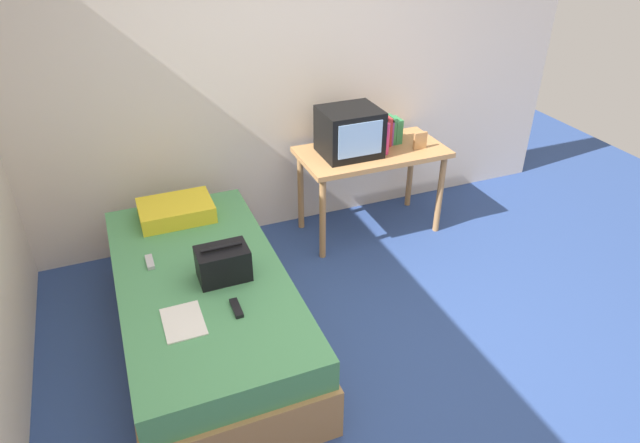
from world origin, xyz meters
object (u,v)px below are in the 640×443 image
bed (205,308)px  remote_silver (150,262)px  water_bottle (385,139)px  remote_dark (236,308)px  book_row (390,130)px  tv (350,132)px  pillow (176,210)px  magazine (183,322)px  desk (372,160)px  picture_frame (420,141)px  handbag (223,263)px

bed → remote_silver: remote_silver is taller
water_bottle → remote_dark: water_bottle is taller
bed → book_row: 2.05m
tv → remote_silver: (-1.62, -0.61, -0.38)m
tv → pillow: 1.41m
tv → magazine: (-1.52, -1.23, -0.38)m
desk → tv: (-0.20, 0.00, 0.27)m
water_bottle → pillow: size_ratio=0.49×
desk → book_row: book_row is taller
bed → picture_frame: 2.11m
picture_frame → magazine: 2.37m
magazine → remote_dark: size_ratio=1.86×
tv → water_bottle: tv is taller
book_row → magazine: size_ratio=0.81×
bed → book_row: size_ratio=8.54×
water_bottle → remote_dark: size_ratio=1.58×
pillow → magazine: pillow is taller
pillow → remote_dark: pillow is taller
desk → remote_dark: desk is taller
water_bottle → pillow: (-1.63, -0.02, -0.27)m
book_row → handbag: bearing=-148.5°
tv → water_bottle: 0.28m
water_bottle → book_row: 0.22m
picture_frame → remote_dark: 2.12m
magazine → handbag: bearing=45.6°
picture_frame → remote_silver: 2.24m
bed → desk: size_ratio=1.72×
desk → picture_frame: size_ratio=8.52×
water_bottle → picture_frame: (0.30, -0.03, -0.05)m
book_row → picture_frame: size_ratio=1.72×
desk → picture_frame: 0.41m
water_bottle → remote_silver: 1.97m
bed → picture_frame: size_ratio=14.69×
handbag → magazine: size_ratio=1.03×
water_bottle → magazine: bearing=-147.6°
desk → tv: 0.34m
remote_dark → magazine: bearing=178.6°
handbag → remote_dark: handbag is taller
tv → handbag: (-1.23, -0.92, -0.29)m
bed → handbag: bearing=-35.2°
remote_dark → water_bottle: bearing=37.3°
tv → remote_dark: size_ratio=2.82×
bed → book_row: (1.75, 0.91, 0.58)m
picture_frame → magazine: size_ratio=0.47×
picture_frame → pillow: 1.94m
bed → magazine: 0.51m
remote_dark → book_row: bearing=38.7°
bed → remote_silver: size_ratio=13.89×
tv → remote_silver: 1.77m
remote_silver → tv: bearing=20.7°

